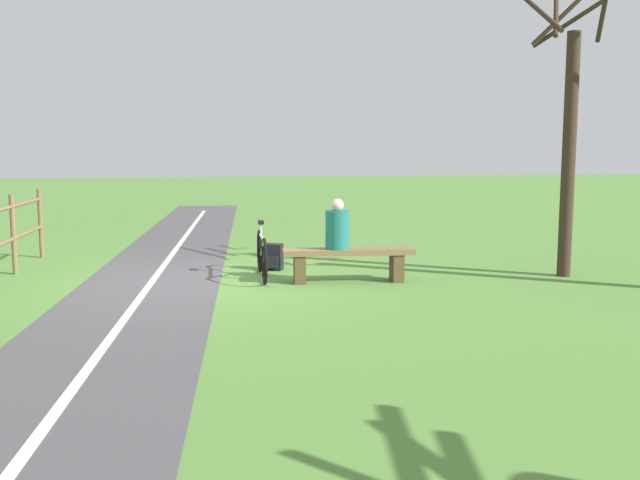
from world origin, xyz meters
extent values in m
plane|color=#548438|center=(0.00, 0.00, 0.00)|extent=(80.00, 80.00, 0.00)
cube|color=#4C494C|center=(1.07, 4.00, 0.01)|extent=(4.70, 36.05, 0.02)
cube|color=silver|center=(1.07, 4.00, 0.02)|extent=(2.53, 31.91, 0.00)
cube|color=brown|center=(-2.08, 0.34, 0.45)|extent=(1.93, 0.52, 0.08)
cube|color=brown|center=(-2.79, 0.40, 0.20)|extent=(0.19, 0.35, 0.41)
cube|color=brown|center=(-1.36, 0.29, 0.20)|extent=(0.19, 0.35, 0.41)
cylinder|color=#1E6B66|center=(-1.91, 0.33, 0.77)|extent=(0.37, 0.37, 0.56)
sphere|color=beige|center=(-1.91, 0.33, 1.13)|extent=(0.18, 0.18, 0.18)
torus|color=black|center=(-0.85, 0.33, 0.34)|extent=(0.06, 0.67, 0.67)
torus|color=black|center=(-0.87, -0.70, 0.34)|extent=(0.06, 0.67, 0.67)
cylinder|color=silver|center=(-0.86, -0.19, 0.62)|extent=(0.06, 0.87, 0.04)
cylinder|color=silver|center=(-0.86, -0.03, 0.48)|extent=(0.05, 0.63, 0.32)
cylinder|color=silver|center=(-0.86, -0.34, 0.72)|extent=(0.03, 0.03, 0.20)
cube|color=black|center=(-0.86, -0.34, 0.83)|extent=(0.08, 0.20, 0.05)
cube|color=black|center=(-1.11, -0.88, 0.21)|extent=(0.34, 0.31, 0.42)
cube|color=black|center=(-1.06, -0.75, 0.15)|extent=(0.20, 0.11, 0.19)
cylinder|color=brown|center=(2.84, -2.88, 0.62)|extent=(0.08, 0.08, 1.24)
cylinder|color=brown|center=(2.88, -1.19, 0.62)|extent=(0.08, 0.08, 1.24)
cylinder|color=#38281E|center=(-5.42, 0.45, 1.82)|extent=(0.20, 0.20, 3.65)
cylinder|color=#38281E|center=(-4.88, 0.48, 3.88)|extent=(0.13, 1.12, 0.73)
cylinder|color=#38281E|center=(-5.19, 0.33, 3.87)|extent=(0.33, 0.55, 0.68)
cylinder|color=#38281E|center=(-5.65, -0.06, 4.10)|extent=(1.09, 0.53, 1.15)
cylinder|color=#38281E|center=(-5.78, 0.60, 3.90)|extent=(0.38, 0.78, 0.76)
cylinder|color=#38281E|center=(-5.76, -0.09, 3.94)|extent=(1.15, 0.76, 0.85)
camera|label=1|loc=(0.09, 10.14, 1.92)|focal=39.13mm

